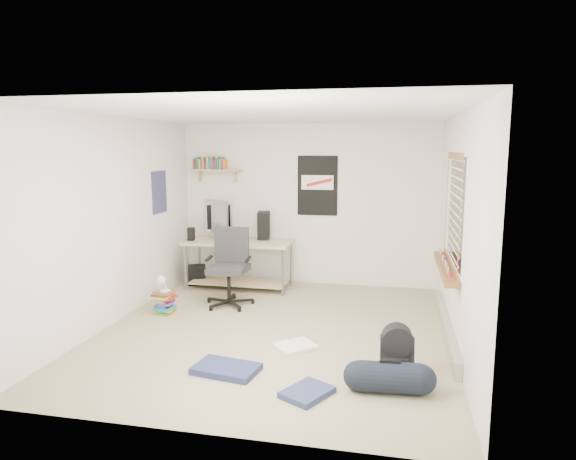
% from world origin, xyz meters
% --- Properties ---
extents(floor, '(4.00, 4.50, 0.01)m').
position_xyz_m(floor, '(0.00, 0.00, -0.01)').
color(floor, gray).
rests_on(floor, ground).
extents(ceiling, '(4.00, 4.50, 0.01)m').
position_xyz_m(ceiling, '(0.00, 0.00, 2.50)').
color(ceiling, white).
rests_on(ceiling, ground).
extents(back_wall, '(4.00, 0.01, 2.50)m').
position_xyz_m(back_wall, '(0.00, 2.25, 1.25)').
color(back_wall, silver).
rests_on(back_wall, ground).
extents(left_wall, '(0.01, 4.50, 2.50)m').
position_xyz_m(left_wall, '(-2.00, 0.00, 1.25)').
color(left_wall, silver).
rests_on(left_wall, ground).
extents(right_wall, '(0.01, 4.50, 2.50)m').
position_xyz_m(right_wall, '(2.00, 0.00, 1.25)').
color(right_wall, silver).
rests_on(right_wall, ground).
extents(desk, '(1.77, 1.28, 0.74)m').
position_xyz_m(desk, '(-0.97, 1.72, 0.36)').
color(desk, '#C9AE8B').
rests_on(desk, floor).
extents(monitor_left, '(0.45, 0.30, 0.49)m').
position_xyz_m(monitor_left, '(-1.32, 1.74, 0.99)').
color(monitor_left, '#ABAAAF').
rests_on(monitor_left, desk).
extents(monitor_right, '(0.41, 0.16, 0.44)m').
position_xyz_m(monitor_right, '(-1.30, 1.80, 0.96)').
color(monitor_right, '#949397').
rests_on(monitor_right, desk).
extents(pc_tower, '(0.26, 0.42, 0.41)m').
position_xyz_m(pc_tower, '(-0.65, 2.00, 0.94)').
color(pc_tower, black).
rests_on(pc_tower, desk).
extents(keyboard, '(0.43, 0.22, 0.02)m').
position_xyz_m(keyboard, '(-1.09, 1.74, 0.75)').
color(keyboard, black).
rests_on(keyboard, desk).
extents(speaker_left, '(0.11, 0.11, 0.19)m').
position_xyz_m(speaker_left, '(-1.68, 1.58, 0.84)').
color(speaker_left, black).
rests_on(speaker_left, desk).
extents(speaker_right, '(0.11, 0.11, 0.19)m').
position_xyz_m(speaker_right, '(-0.86, 1.56, 0.84)').
color(speaker_right, black).
rests_on(speaker_right, desk).
extents(office_chair, '(0.76, 0.76, 1.06)m').
position_xyz_m(office_chair, '(-0.84, 0.84, 0.49)').
color(office_chair, '#27272A').
rests_on(office_chair, floor).
extents(wall_shelf, '(0.80, 0.22, 0.24)m').
position_xyz_m(wall_shelf, '(-1.45, 2.14, 1.78)').
color(wall_shelf, tan).
rests_on(wall_shelf, back_wall).
extents(poster_back_wall, '(0.62, 0.03, 0.92)m').
position_xyz_m(poster_back_wall, '(0.15, 2.23, 1.55)').
color(poster_back_wall, black).
rests_on(poster_back_wall, back_wall).
extents(poster_left_wall, '(0.02, 0.42, 0.60)m').
position_xyz_m(poster_left_wall, '(-1.99, 1.20, 1.50)').
color(poster_left_wall, navy).
rests_on(poster_left_wall, left_wall).
extents(window, '(0.10, 1.50, 1.26)m').
position_xyz_m(window, '(1.95, 0.30, 1.45)').
color(window, brown).
rests_on(window, right_wall).
extents(baseboard_heater, '(0.08, 2.50, 0.18)m').
position_xyz_m(baseboard_heater, '(1.96, 0.30, 0.09)').
color(baseboard_heater, '#B7B2A8').
rests_on(baseboard_heater, floor).
extents(backpack, '(0.32, 0.27, 0.40)m').
position_xyz_m(backpack, '(1.40, -0.97, 0.20)').
color(backpack, black).
rests_on(backpack, floor).
extents(duffel_bag, '(0.30, 0.30, 0.54)m').
position_xyz_m(duffel_bag, '(1.34, -1.28, 0.14)').
color(duffel_bag, black).
rests_on(duffel_bag, floor).
extents(tshirt, '(0.52, 0.52, 0.04)m').
position_xyz_m(tshirt, '(0.33, -0.45, 0.02)').
color(tshirt, silver).
rests_on(tshirt, floor).
extents(jeans_a, '(0.66, 0.48, 0.07)m').
position_xyz_m(jeans_a, '(-0.20, -1.18, 0.03)').
color(jeans_a, navy).
rests_on(jeans_a, floor).
extents(jeans_b, '(0.49, 0.53, 0.05)m').
position_xyz_m(jeans_b, '(0.64, -1.49, 0.03)').
color(jeans_b, navy).
rests_on(jeans_b, floor).
extents(book_stack, '(0.53, 0.46, 0.31)m').
position_xyz_m(book_stack, '(-1.55, 0.33, 0.15)').
color(book_stack, brown).
rests_on(book_stack, floor).
extents(desk_lamp, '(0.14, 0.23, 0.22)m').
position_xyz_m(desk_lamp, '(-1.53, 0.31, 0.38)').
color(desk_lamp, white).
rests_on(desk_lamp, book_stack).
extents(subwoofer, '(0.35, 0.35, 0.30)m').
position_xyz_m(subwoofer, '(-1.69, 1.81, 0.14)').
color(subwoofer, black).
rests_on(subwoofer, floor).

